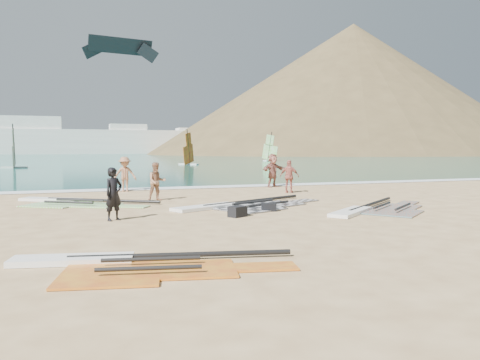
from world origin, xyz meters
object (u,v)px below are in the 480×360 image
object	(u,v)px
person_wetsuit	(114,194)
beachgoer_left	(157,181)
rig_orange	(376,209)
gear_bag_far	(269,207)
beachgoer_back	(289,176)
rig_red	(127,265)
beachgoer_right	(273,170)
gear_bag_near	(237,212)
rig_grey	(242,206)
beachgoer_mid	(125,174)
rig_green	(70,202)

from	to	relation	value
person_wetsuit	beachgoer_left	xyz separation A→B (m)	(2.13, 4.97, -0.01)
rig_orange	gear_bag_far	size ratio (longest dim) A/B	11.67
gear_bag_far	beachgoer_back	size ratio (longest dim) A/B	0.29
rig_red	beachgoer_left	xyz separation A→B (m)	(2.33, 10.85, 0.76)
beachgoer_back	beachgoer_right	size ratio (longest dim) A/B	0.86
person_wetsuit	rig_red	bearing A→B (deg)	-124.49
gear_bag_near	beachgoer_right	distance (m)	11.55
beachgoer_right	rig_red	bearing A→B (deg)	-143.83
rig_orange	beachgoer_right	xyz separation A→B (m)	(0.52, 10.36, 0.90)
rig_red	beachgoer_left	world-z (taller)	beachgoer_left
rig_red	beachgoer_right	bearing A→B (deg)	69.85
rig_grey	beachgoer_mid	xyz separation A→B (m)	(-3.53, 7.78, 0.83)
rig_orange	gear_bag_far	distance (m)	3.79
gear_bag_near	beachgoer_back	distance (m)	8.39
beachgoer_left	beachgoer_back	world-z (taller)	beachgoer_back
rig_green	person_wetsuit	distance (m)	5.29
beachgoer_back	rig_grey	bearing A→B (deg)	84.15
beachgoer_right	beachgoer_back	bearing A→B (deg)	-121.48
beachgoer_back	rig_green	bearing A→B (deg)	42.75
gear_bag_near	beachgoer_left	size ratio (longest dim) A/B	0.34
rig_green	rig_red	size ratio (longest dim) A/B	1.00
rig_grey	beachgoer_right	bearing A→B (deg)	34.45
gear_bag_near	beachgoer_mid	distance (m)	10.42
rig_green	rig_orange	xyz separation A→B (m)	(10.21, -5.90, -0.00)
rig_green	rig_orange	world-z (taller)	rig_green
rig_grey	rig_green	world-z (taller)	rig_grey
rig_green	beachgoer_right	size ratio (longest dim) A/B	2.86
beachgoer_mid	rig_red	bearing A→B (deg)	-89.71
gear_bag_near	beachgoer_mid	xyz separation A→B (m)	(-2.55, 10.08, 0.71)
rig_orange	gear_bag_far	xyz separation A→B (m)	(-3.60, 1.19, 0.09)
rig_red	person_wetsuit	world-z (taller)	person_wetsuit
beachgoer_back	rig_orange	bearing A→B (deg)	127.18
gear_bag_near	gear_bag_far	world-z (taller)	gear_bag_near
person_wetsuit	beachgoer_mid	xyz separation A→B (m)	(1.26, 9.53, 0.07)
gear_bag_far	rig_orange	bearing A→B (deg)	-18.33
rig_grey	gear_bag_near	distance (m)	2.50
person_wetsuit	beachgoer_right	bearing A→B (deg)	12.93
rig_red	gear_bag_near	bearing A→B (deg)	64.73
beachgoer_back	beachgoer_right	xyz separation A→B (m)	(0.57, 3.39, 0.13)
rig_red	beachgoer_back	size ratio (longest dim) A/B	3.34
rig_red	gear_bag_near	world-z (taller)	gear_bag_near
gear_bag_far	beachgoer_left	bearing A→B (deg)	124.46
beachgoer_right	beachgoer_left	bearing A→B (deg)	-169.82
person_wetsuit	beachgoer_back	size ratio (longest dim) A/B	1.00
rig_orange	beachgoer_right	bearing A→B (deg)	49.25
rig_orange	gear_bag_far	world-z (taller)	gear_bag_far
gear_bag_far	person_wetsuit	xyz separation A→B (m)	(-5.29, -0.36, 0.67)
beachgoer_back	rig_red	bearing A→B (deg)	89.73
beachgoer_left	person_wetsuit	bearing A→B (deg)	-119.00
rig_grey	beachgoer_right	size ratio (longest dim) A/B	3.45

